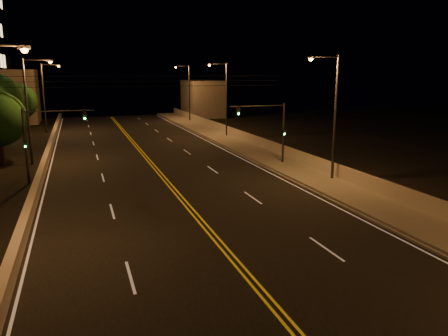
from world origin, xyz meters
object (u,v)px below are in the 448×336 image
object	(u,v)px
streetlight_3	(188,90)
streetlight_5	(30,104)
streetlight_1	(332,111)
traffic_signal_left	(41,136)
traffic_signal_right	(272,126)
streetlight_6	(46,93)
tree_3	(18,101)
streetlight_2	(224,95)

from	to	relation	value
streetlight_3	streetlight_5	xyz separation A→B (m)	(-21.45, -29.21, 0.00)
streetlight_1	traffic_signal_left	size ratio (longest dim) A/B	1.69
streetlight_5	traffic_signal_right	distance (m)	21.30
streetlight_1	streetlight_6	bearing A→B (deg)	120.38
streetlight_5	traffic_signal_left	size ratio (longest dim) A/B	1.69
streetlight_3	traffic_signal_left	bearing A→B (deg)	-118.91
streetlight_5	streetlight_6	xyz separation A→B (m)	(0.00, 22.37, 0.00)
streetlight_3	tree_3	world-z (taller)	streetlight_3
streetlight_1	streetlight_5	size ratio (longest dim) A/B	1.00
streetlight_2	streetlight_5	world-z (taller)	same
streetlight_5	traffic_signal_left	bearing A→B (deg)	-80.93
streetlight_1	streetlight_6	world-z (taller)	same
streetlight_1	streetlight_2	bearing A→B (deg)	90.00
streetlight_5	traffic_signal_right	bearing A→B (deg)	-20.63
streetlight_2	streetlight_5	distance (m)	23.79
traffic_signal_left	tree_3	xyz separation A→B (m)	(-4.87, 31.75, 0.71)
traffic_signal_right	traffic_signal_left	bearing A→B (deg)	180.00
streetlight_2	streetlight_6	bearing A→B (deg)	150.63
streetlight_3	tree_3	distance (m)	25.63
streetlight_2	traffic_signal_right	distance (m)	17.93
streetlight_3	streetlight_6	xyz separation A→B (m)	(-21.45, -6.84, 0.00)
streetlight_2	traffic_signal_left	size ratio (longest dim) A/B	1.69
streetlight_3	traffic_signal_left	xyz separation A→B (m)	(-20.26, -36.69, -1.83)
streetlight_1	traffic_signal_left	xyz separation A→B (m)	(-20.26, 6.76, -1.83)
streetlight_2	tree_3	xyz separation A→B (m)	(-25.13, 13.98, -1.11)
streetlight_1	streetlight_5	world-z (taller)	same
streetlight_6	traffic_signal_right	size ratio (longest dim) A/B	1.69
streetlight_2	traffic_signal_left	distance (m)	27.01
traffic_signal_left	streetlight_5	bearing A→B (deg)	99.07
streetlight_2	streetlight_3	size ratio (longest dim) A/B	1.00
streetlight_5	streetlight_6	bearing A→B (deg)	90.00
traffic_signal_right	tree_3	distance (m)	39.53
streetlight_2	streetlight_1	bearing A→B (deg)	-90.00
streetlight_1	streetlight_3	size ratio (longest dim) A/B	1.00
traffic_signal_right	tree_3	xyz separation A→B (m)	(-23.53, 31.75, 0.71)
streetlight_2	tree_3	world-z (taller)	streetlight_2
streetlight_3	streetlight_6	size ratio (longest dim) A/B	1.00
streetlight_2	streetlight_5	size ratio (longest dim) A/B	1.00
streetlight_2	traffic_signal_right	world-z (taller)	streetlight_2
streetlight_3	streetlight_5	bearing A→B (deg)	-126.29
streetlight_3	traffic_signal_right	size ratio (longest dim) A/B	1.69
streetlight_1	traffic_signal_left	bearing A→B (deg)	161.55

